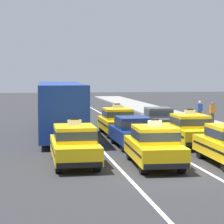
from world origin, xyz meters
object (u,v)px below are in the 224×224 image
at_px(bus_left_second, 60,107).
at_px(taxi_left_nearest, 74,144).
at_px(sedan_right_third, 158,119).
at_px(taxi_center_nearest, 154,145).
at_px(sedan_left_third, 54,111).
at_px(taxi_center_third, 117,121).
at_px(taxi_right_second, 189,129).
at_px(sedan_center_second, 132,131).
at_px(pedestrian_near_crosswalk, 213,114).
at_px(pedestrian_mid_block, 200,112).

bearing_deg(bus_left_second, taxi_left_nearest, -89.97).
bearing_deg(sedan_right_third, taxi_center_nearest, -105.88).
relative_size(bus_left_second, taxi_center_nearest, 2.43).
height_order(sedan_left_third, taxi_center_third, taxi_center_third).
xyz_separation_m(taxi_center_nearest, taxi_right_second, (3.23, 5.11, 0.00)).
distance_m(taxi_center_nearest, sedan_center_second, 5.16).
bearing_deg(taxi_center_nearest, sedan_right_third, 74.12).
relative_size(taxi_left_nearest, sedan_center_second, 1.06).
xyz_separation_m(taxi_left_nearest, taxi_right_second, (6.41, 4.34, 0.00)).
bearing_deg(sedan_left_third, taxi_right_second, -64.89).
distance_m(sedan_center_second, sedan_right_third, 7.06).
xyz_separation_m(taxi_center_third, taxi_right_second, (2.92, -5.13, 0.00)).
bearing_deg(taxi_center_third, bus_left_second, -173.50).
height_order(bus_left_second, taxi_center_nearest, bus_left_second).
xyz_separation_m(sedan_center_second, taxi_right_second, (3.03, -0.04, 0.03)).
bearing_deg(taxi_center_third, sedan_left_third, 112.20).
xyz_separation_m(bus_left_second, taxi_right_second, (6.42, -4.73, -0.94)).
bearing_deg(taxi_center_nearest, sedan_center_second, 87.85).
relative_size(sedan_left_third, taxi_center_third, 0.96).
distance_m(bus_left_second, sedan_right_third, 6.75).
height_order(sedan_left_third, sedan_right_third, same).
xyz_separation_m(taxi_center_nearest, sedan_right_third, (3.27, 11.51, -0.03)).
xyz_separation_m(taxi_left_nearest, sedan_right_third, (6.46, 10.74, -0.03)).
height_order(sedan_center_second, taxi_center_third, taxi_center_third).
height_order(pedestrian_near_crosswalk, pedestrian_mid_block, pedestrian_mid_block).
height_order(taxi_right_second, pedestrian_near_crosswalk, taxi_right_second).
relative_size(taxi_center_nearest, sedan_right_third, 1.05).
bearing_deg(taxi_left_nearest, taxi_center_nearest, -13.58).
distance_m(bus_left_second, sedan_center_second, 5.86).
bearing_deg(sedan_center_second, sedan_left_third, 103.86).
relative_size(bus_left_second, taxi_right_second, 2.45).
distance_m(bus_left_second, taxi_center_nearest, 10.39).
bearing_deg(sedan_left_third, taxi_left_nearest, -90.10).
height_order(sedan_right_third, pedestrian_mid_block, pedestrian_mid_block).
bearing_deg(pedestrian_near_crosswalk, bus_left_second, -162.72).
height_order(sedan_center_second, pedestrian_mid_block, pedestrian_mid_block).
height_order(bus_left_second, pedestrian_near_crosswalk, bus_left_second).
xyz_separation_m(taxi_center_third, pedestrian_mid_block, (6.98, 4.51, 0.11)).
bearing_deg(sedan_center_second, bus_left_second, 125.83).
bearing_deg(pedestrian_mid_block, sedan_center_second, -126.49).
bearing_deg(sedan_left_third, pedestrian_mid_block, -20.85).
distance_m(bus_left_second, taxi_right_second, 8.03).
relative_size(taxi_center_third, pedestrian_mid_block, 2.77).
xyz_separation_m(bus_left_second, sedan_left_third, (0.03, 8.89, -0.97)).
bearing_deg(taxi_right_second, bus_left_second, 143.61).
distance_m(taxi_left_nearest, sedan_center_second, 5.54).
distance_m(taxi_left_nearest, pedestrian_near_crosswalk, 16.54).
xyz_separation_m(sedan_center_second, sedan_right_third, (3.08, 6.35, 0.00)).
height_order(bus_left_second, taxi_right_second, bus_left_second).
distance_m(taxi_center_third, taxi_right_second, 5.90).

